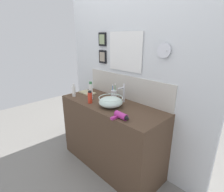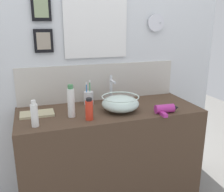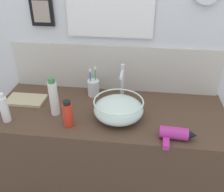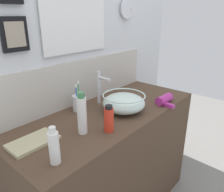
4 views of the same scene
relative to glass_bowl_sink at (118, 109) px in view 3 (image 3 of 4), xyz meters
name	(u,v)px [view 3 (image 3 of 4)]	position (x,y,z in m)	size (l,w,h in m)	color
vanity_counter	(109,163)	(-0.06, 0.06, -0.48)	(1.33, 0.53, 0.84)	#4C3828
back_panel	(115,40)	(-0.06, 0.36, 0.26)	(2.15, 0.10, 2.33)	silver
glass_bowl_sink	(118,109)	(0.00, 0.00, 0.00)	(0.27, 0.27, 0.11)	silver
faucet	(122,80)	(0.00, 0.20, 0.07)	(0.02, 0.11, 0.22)	silver
hair_drier	(176,134)	(0.30, -0.14, -0.03)	(0.18, 0.13, 0.06)	#B22D8C
toothbrush_cup	(93,88)	(-0.18, 0.23, -0.01)	(0.07, 0.07, 0.19)	silver
spray_bottle	(4,109)	(-0.59, -0.10, 0.02)	(0.04, 0.04, 0.17)	white
soap_dispenser	(68,114)	(-0.25, -0.10, 0.01)	(0.05, 0.05, 0.15)	red
shampoo_bottle	(54,97)	(-0.35, 0.00, 0.05)	(0.05, 0.05, 0.22)	white
hand_towel	(26,100)	(-0.58, 0.10, -0.05)	(0.23, 0.14, 0.02)	tan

